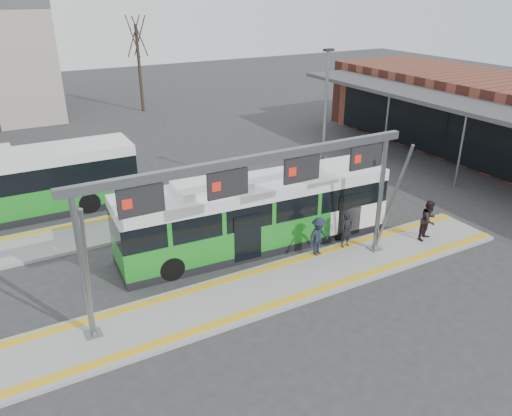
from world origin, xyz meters
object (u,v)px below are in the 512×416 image
Objects in this scene: gantry at (258,184)px; passenger_b at (429,220)px; passenger_c at (319,236)px; passenger_a at (346,230)px; hero_bus at (256,214)px.

passenger_b is at bearing -2.26° from gantry.
gantry is at bearing 179.78° from passenger_c.
passenger_a is 0.95× the size of passenger_c.
gantry is 9.13m from passenger_b.
passenger_a is 0.88× the size of passenger_b.
passenger_a is at bearing 147.14° from passenger_b.
passenger_c is (1.75, -2.28, -0.52)m from hero_bus.
passenger_b is 1.07× the size of passenger_c.
passenger_b is (3.67, -1.18, 0.11)m from passenger_a.
passenger_c is at bearing 14.02° from gantry.
gantry is 7.57× the size of passenger_c.
passenger_b is at bearing -27.17° from passenger_c.
hero_bus is 7.53× the size of passenger_a.
passenger_b is (8.53, -0.34, -3.23)m from gantry.
gantry is 4.80m from passenger_c.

